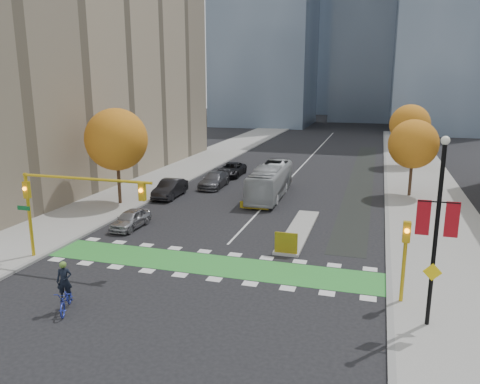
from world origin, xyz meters
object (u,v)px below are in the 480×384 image
Objects in this scene: bus at (270,181)px; parked_car_b at (170,188)px; parked_car_d at (231,169)px; traffic_signal_east at (405,250)px; banner_lamppost at (437,225)px; tree_west at (116,140)px; tree_east_near at (413,144)px; parked_car_c at (214,180)px; hazard_board at (286,243)px; traffic_signal_west at (65,196)px; cyclist at (66,294)px; parked_car_a at (131,219)px; tree_east_far at (410,124)px.

bus reaches higher than parked_car_b.
parked_car_b is at bearing -103.30° from parked_car_d.
traffic_signal_east is 0.50× the size of banner_lamppost.
traffic_signal_east is (22.50, -12.51, -2.88)m from tree_west.
parked_car_c is (-18.50, -1.33, -4.12)m from tree_east_near.
banner_lamppost is at bearing -31.68° from tree_west.
hazard_board is at bearing -58.49° from parked_car_c.
tree_east_near is (8.00, 17.80, 4.06)m from hazard_board.
banner_lamppost reaches higher than traffic_signal_west.
tree_west is at bearing 148.32° from banner_lamppost.
tree_west is 3.38× the size of cyclist.
banner_lamppost is (7.50, -6.70, 3.81)m from hazard_board.
traffic_signal_east is at bearing -29.07° from tree_west.
traffic_signal_east is 0.39× the size of bus.
traffic_signal_west is (-11.93, -4.71, 3.23)m from hazard_board.
tree_east_near is 19.61m from parked_car_d.
parked_car_c is (-18.00, 23.17, -3.86)m from banner_lamppost.
parked_car_c is (1.32, 14.29, 0.08)m from parked_car_a.
traffic_signal_west is at bearing -93.78° from parked_car_d.
tree_east_near is at bearing -15.04° from parked_car_d.
parked_car_d is (5.40, 14.66, -4.89)m from tree_west.
parked_car_d is at bearing 121.82° from banner_lamppost.
tree_west reaches higher than traffic_signal_east.
parked_car_d is (-17.10, 27.17, -2.01)m from traffic_signal_east.
hazard_board is 18.44m from tree_west.
tree_east_near reaches higher than hazard_board.
cyclist is 12.52m from parked_car_a.
tree_east_near is 30.08m from traffic_signal_west.
tree_west is 1.16× the size of tree_east_near.
parked_car_a is at bearing -53.34° from tree_west.
parked_car_b reaches higher than parked_car_c.
tree_west is at bearing -157.38° from tree_east_near.
banner_lamppost reaches higher than cyclist.
bus is at bearing 119.63° from traffic_signal_east.
bus is (4.11, 24.08, 0.65)m from cyclist.
traffic_signal_east is at bearing -92.97° from tree_east_far.
cyclist is at bearing -130.35° from hazard_board.
hazard_board is 13.23m from traffic_signal_west.
traffic_signal_west is at bearing -113.95° from bus.
tree_west is 19.83m from cyclist.
cyclist is at bearing -168.76° from banner_lamppost.
traffic_signal_west is 27.41m from parked_car_d.
parked_car_c reaches higher than parked_car_a.
traffic_signal_west is 1.74× the size of parked_car_b.
traffic_signal_east is 27.23m from parked_car_c.
cyclist is 21.82m from parked_car_b.
bus is (-12.77, -19.58, -3.78)m from tree_east_far.
parked_car_b is (-20.50, 18.17, -3.80)m from banner_lamppost.
traffic_signal_west is at bearing -94.88° from parked_car_c.
tree_east_far is at bearing 88.21° from tree_east_near.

